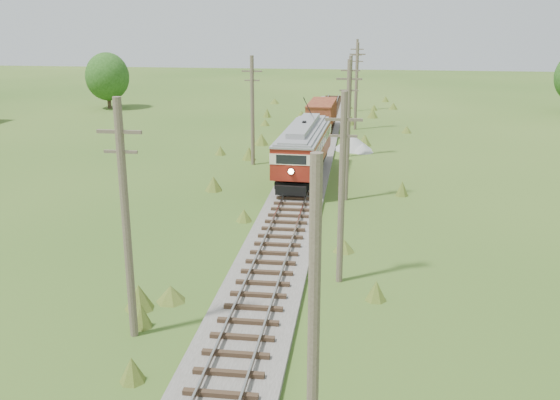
# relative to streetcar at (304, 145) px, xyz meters

# --- Properties ---
(railbed_main) EXTENTS (3.60, 96.00, 0.57)m
(railbed_main) POSITION_rel_streetcar_xyz_m (0.00, -1.63, -2.40)
(railbed_main) COLOR #605B54
(railbed_main) RESTS_ON ground
(streetcar) EXTENTS (3.31, 12.23, 5.55)m
(streetcar) POSITION_rel_streetcar_xyz_m (0.00, 0.00, 0.00)
(streetcar) COLOR black
(streetcar) RESTS_ON ground
(gondola) EXTENTS (2.76, 7.82, 2.57)m
(gondola) POSITION_rel_streetcar_xyz_m (0.00, 19.24, -0.64)
(gondola) COLOR black
(gondola) RESTS_ON ground
(gravel_pile) EXTENTS (3.58, 3.79, 1.30)m
(gravel_pile) POSITION_rel_streetcar_xyz_m (3.48, 11.08, -1.98)
(gravel_pile) COLOR gray
(gravel_pile) RESTS_ON ground
(utility_pole_r_1) EXTENTS (0.30, 0.30, 8.80)m
(utility_pole_r_1) POSITION_rel_streetcar_xyz_m (3.10, -30.63, 1.81)
(utility_pole_r_1) COLOR brown
(utility_pole_r_1) RESTS_ON ground
(utility_pole_r_2) EXTENTS (1.60, 0.30, 8.60)m
(utility_pole_r_2) POSITION_rel_streetcar_xyz_m (3.30, -17.63, 1.83)
(utility_pole_r_2) COLOR brown
(utility_pole_r_2) RESTS_ON ground
(utility_pole_r_3) EXTENTS (1.60, 0.30, 9.00)m
(utility_pole_r_3) POSITION_rel_streetcar_xyz_m (3.20, -4.63, 2.04)
(utility_pole_r_3) COLOR brown
(utility_pole_r_3) RESTS_ON ground
(utility_pole_r_4) EXTENTS (1.60, 0.30, 8.40)m
(utility_pole_r_4) POSITION_rel_streetcar_xyz_m (3.00, 8.37, 1.73)
(utility_pole_r_4) COLOR brown
(utility_pole_r_4) RESTS_ON ground
(utility_pole_r_5) EXTENTS (1.60, 0.30, 8.90)m
(utility_pole_r_5) POSITION_rel_streetcar_xyz_m (3.40, 21.37, 1.98)
(utility_pole_r_5) COLOR brown
(utility_pole_r_5) RESTS_ON ground
(utility_pole_r_6) EXTENTS (1.60, 0.30, 8.70)m
(utility_pole_r_6) POSITION_rel_streetcar_xyz_m (3.20, 34.37, 1.88)
(utility_pole_r_6) COLOR brown
(utility_pole_r_6) RESTS_ON ground
(utility_pole_l_a) EXTENTS (1.60, 0.30, 9.00)m
(utility_pole_l_a) POSITION_rel_streetcar_xyz_m (-4.20, -23.63, 2.04)
(utility_pole_l_a) COLOR brown
(utility_pole_l_a) RESTS_ON ground
(utility_pole_l_b) EXTENTS (1.60, 0.30, 8.60)m
(utility_pole_l_b) POSITION_rel_streetcar_xyz_m (-4.50, 4.37, 1.83)
(utility_pole_l_b) COLOR brown
(utility_pole_l_b) RESTS_ON ground
(tree_mid_a) EXTENTS (5.46, 5.46, 7.03)m
(tree_mid_a) POSITION_rel_streetcar_xyz_m (-28.00, 32.37, 1.43)
(tree_mid_a) COLOR #38281C
(tree_mid_a) RESTS_ON ground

